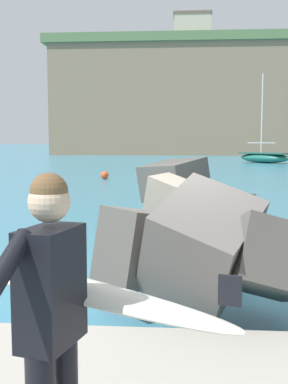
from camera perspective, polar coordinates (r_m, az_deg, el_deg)
The scene contains 6 objects.
ground_plane at distance 7.07m, azimuth 0.48°, elevation -11.81°, with size 400.00×400.00×0.00m, color teal.
breakwater_jetty at distance 7.75m, azimuth 16.09°, elevation -1.21°, with size 32.00×6.69×3.15m.
surfer_with_board at distance 2.72m, azimuth -10.15°, elevation -13.28°, with size 2.11×1.39×1.78m.
boat_near_centre at distance 46.57m, azimuth 13.75°, elevation 3.96°, with size 4.91×4.68×8.08m.
mooring_buoy_inner at distance 26.96m, azimuth -4.57°, elevation 1.96°, with size 0.44×0.44×0.44m.
station_building_east at distance 82.56m, azimuth 5.60°, elevation 17.80°, with size 5.96×6.16×5.58m.
Camera 1 is at (0.46, -6.71, 2.18)m, focal length 46.11 mm.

